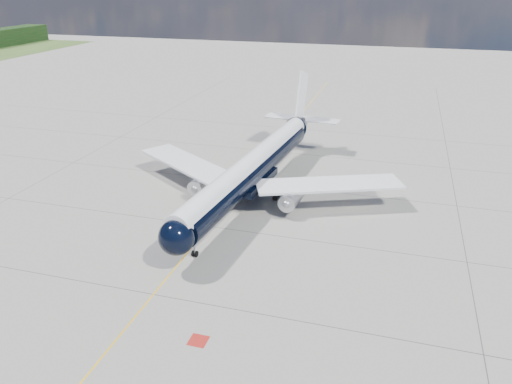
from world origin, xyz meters
TOP-DOWN VIEW (x-y plane):
  - ground at (0.00, 30.00)m, footprint 320.00×320.00m
  - taxiway_centerline at (0.00, 25.00)m, footprint 0.16×160.00m
  - red_marking at (6.80, -10.00)m, footprint 1.60×1.60m
  - main_airliner at (2.77, 20.64)m, footprint 40.18×49.11m

SIDE VIEW (x-z plane):
  - ground at x=0.00m, z-range 0.00..0.00m
  - taxiway_centerline at x=0.00m, z-range 0.00..0.01m
  - red_marking at x=6.80m, z-range 0.00..0.01m
  - main_airliner at x=2.77m, z-range -2.69..11.49m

